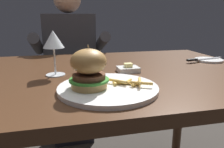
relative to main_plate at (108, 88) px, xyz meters
The scene contains 9 objects.
dining_table 0.26m from the main_plate, 93.08° to the left, with size 1.45×0.91×0.74m.
main_plate is the anchor object (origin of this frame).
burger_sandwich 0.09m from the main_plate, behind, with size 0.12×0.12×0.13m.
fries_pile 0.07m from the main_plate, ahead, with size 0.13×0.09×0.02m.
wine_glass 0.30m from the main_plate, 126.19° to the left, with size 0.08×0.08×0.17m.
bread_plate 0.69m from the main_plate, 28.60° to the left, with size 0.14×0.14×0.01m, color white.
table_knife 0.64m from the main_plate, 29.99° to the left, with size 0.23×0.06×0.01m.
butter_dish 0.25m from the main_plate, 58.09° to the left, with size 0.09×0.07×0.04m.
diner_person 1.00m from the main_plate, 94.34° to the left, with size 0.51×0.36×1.18m.
Camera 1 is at (-0.12, -0.89, 0.97)m, focal length 35.00 mm.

